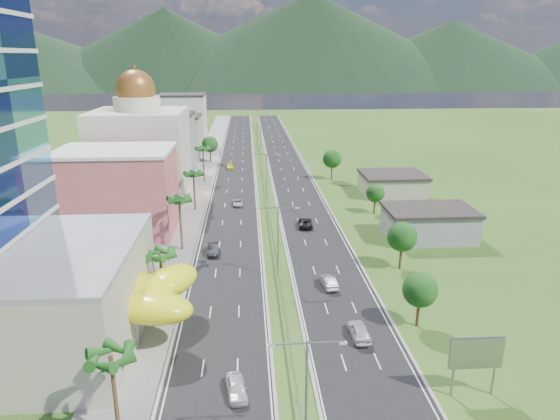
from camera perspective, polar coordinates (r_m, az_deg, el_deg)
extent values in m
plane|color=#2D5119|center=(65.72, 0.33, -11.36)|extent=(500.00, 500.00, 0.00)
cube|color=black|center=(150.91, -5.01, 5.12)|extent=(11.00, 260.00, 0.04)
cube|color=black|center=(151.33, 0.70, 5.22)|extent=(11.00, 260.00, 0.04)
cube|color=gray|center=(151.41, -8.62, 5.05)|extent=(7.00, 260.00, 0.12)
cube|color=gray|center=(133.25, -1.91, 3.83)|extent=(0.08, 216.00, 0.28)
cube|color=gray|center=(233.68, -2.80, 9.54)|extent=(0.10, 0.12, 0.70)
cylinder|color=gray|center=(41.84, 3.00, -21.10)|extent=(0.20, 0.20, 11.00)
cube|color=gray|center=(38.65, 0.93, -15.04)|extent=(2.88, 0.12, 0.12)
cube|color=gray|center=(38.96, 5.30, -14.83)|extent=(2.88, 0.12, 0.12)
cube|color=silver|center=(38.63, -1.03, -15.23)|extent=(0.60, 0.25, 0.18)
cube|color=silver|center=(39.22, 7.21, -14.84)|extent=(0.60, 0.25, 0.18)
cylinder|color=gray|center=(72.49, -0.23, -3.75)|extent=(0.20, 0.20, 11.00)
cube|color=gray|center=(70.70, -1.40, 0.24)|extent=(2.88, 0.12, 0.12)
cube|color=gray|center=(70.87, 0.92, 0.29)|extent=(2.88, 0.12, 0.12)
cube|color=silver|center=(70.69, -2.44, 0.14)|extent=(0.60, 0.25, 0.18)
cube|color=silver|center=(71.02, 1.95, 0.23)|extent=(0.60, 0.25, 0.18)
cylinder|color=gray|center=(110.73, -1.54, 3.66)|extent=(0.20, 0.20, 11.00)
cube|color=gray|center=(109.56, -2.32, 6.34)|extent=(2.88, 0.12, 0.12)
cube|color=gray|center=(109.68, -0.80, 6.36)|extent=(2.88, 0.12, 0.12)
cube|color=silver|center=(109.56, -2.99, 6.28)|extent=(0.60, 0.25, 0.18)
cube|color=silver|center=(109.77, -0.13, 6.32)|extent=(0.60, 0.25, 0.18)
cylinder|color=gray|center=(154.81, -2.23, 7.55)|extent=(0.20, 0.20, 11.00)
cube|color=gray|center=(153.98, -2.79, 9.48)|extent=(2.88, 0.12, 0.12)
cube|color=gray|center=(154.06, -1.71, 9.50)|extent=(2.88, 0.12, 0.12)
cube|color=silver|center=(153.98, -3.28, 9.44)|extent=(0.60, 0.25, 0.18)
cube|color=silver|center=(154.13, -1.23, 9.47)|extent=(0.60, 0.25, 0.18)
cylinder|color=gray|center=(199.31, -2.62, 9.71)|extent=(0.20, 0.20, 11.00)
cube|color=gray|center=(198.66, -3.06, 11.22)|extent=(2.88, 0.12, 0.12)
cube|color=gray|center=(198.72, -2.21, 11.23)|extent=(2.88, 0.12, 0.12)
cube|color=silver|center=(198.66, -3.44, 11.18)|extent=(0.60, 0.25, 0.18)
cube|color=silver|center=(198.78, -1.84, 11.21)|extent=(0.60, 0.25, 0.18)
cylinder|color=gray|center=(65.91, -21.21, -10.57)|extent=(0.50, 0.50, 4.00)
cylinder|color=gray|center=(59.88, -16.04, -12.96)|extent=(0.50, 0.50, 4.00)
cylinder|color=gray|center=(58.39, -20.60, -14.27)|extent=(0.50, 0.50, 4.00)
cylinder|color=gray|center=(63.79, -13.34, -10.77)|extent=(0.50, 0.50, 4.00)
cube|color=#C24F5C|center=(95.71, -18.09, 1.86)|extent=(20.00, 15.00, 15.00)
cube|color=beige|center=(117.03, -15.57, 6.02)|extent=(20.00, 20.00, 20.00)
cylinder|color=beige|center=(115.48, -16.03, 11.62)|extent=(10.00, 10.00, 3.00)
sphere|color=brown|center=(115.26, -16.15, 13.11)|extent=(8.40, 8.40, 8.40)
cube|color=gray|center=(141.40, -13.15, 7.22)|extent=(16.00, 15.00, 16.00)
cube|color=#A69C89|center=(163.10, -11.93, 8.04)|extent=(16.00, 15.00, 13.00)
cube|color=silver|center=(185.35, -11.02, 9.94)|extent=(16.00, 15.00, 18.00)
cylinder|color=gray|center=(53.15, 19.10, -18.01)|extent=(0.24, 0.24, 3.20)
cylinder|color=gray|center=(54.72, 23.15, -17.39)|extent=(0.24, 0.24, 3.20)
cube|color=#D85919|center=(52.30, 21.52, -14.99)|extent=(5.20, 0.35, 3.20)
cube|color=gray|center=(93.23, 16.61, -1.61)|extent=(15.00, 10.00, 5.00)
cube|color=#A69C89|center=(121.23, 12.71, 2.83)|extent=(14.00, 12.00, 4.40)
cylinder|color=#47301C|center=(46.16, -18.29, -19.86)|extent=(0.36, 0.36, 8.50)
cylinder|color=#47301C|center=(66.64, -13.33, -7.83)|extent=(0.36, 0.36, 7.50)
cylinder|color=#47301C|center=(84.75, -11.27, -1.66)|extent=(0.36, 0.36, 9.00)
cylinder|color=#47301C|center=(106.77, -9.76, 2.07)|extent=(0.36, 0.36, 8.00)
cylinder|color=#47301C|center=(130.89, -8.72, 5.09)|extent=(0.36, 0.36, 8.80)
cylinder|color=#47301C|center=(155.71, -7.96, 6.31)|extent=(0.40, 0.40, 4.90)
sphere|color=#1D5019|center=(155.15, -8.01, 7.45)|extent=(4.90, 4.90, 4.90)
cylinder|color=#47301C|center=(63.50, 15.51, -10.98)|extent=(0.40, 0.40, 4.20)
sphere|color=#1D5019|center=(62.30, 15.71, -8.79)|extent=(4.20, 4.20, 4.20)
cylinder|color=#47301C|center=(78.92, 13.63, -4.98)|extent=(0.40, 0.40, 4.55)
sphere|color=#1D5019|center=(77.89, 13.78, -2.99)|extent=(4.55, 4.55, 4.55)
cylinder|color=#47301C|center=(105.25, 10.76, 0.62)|extent=(0.40, 0.40, 3.85)
sphere|color=#1D5019|center=(104.58, 10.84, 1.92)|extent=(3.85, 3.85, 3.85)
cylinder|color=#47301C|center=(132.69, 5.93, 4.50)|extent=(0.40, 0.40, 4.90)
sphere|color=#1D5019|center=(132.04, 5.97, 5.83)|extent=(4.90, 4.90, 4.90)
imported|color=silver|center=(51.23, -5.01, -19.57)|extent=(2.42, 4.68, 1.52)
imported|color=black|center=(83.49, -7.65, -4.43)|extent=(1.88, 5.01, 1.63)
imported|color=#AFB1B7|center=(109.57, -4.85, 0.84)|extent=(2.37, 4.71, 1.28)
imported|color=yellow|center=(146.27, -5.74, 4.98)|extent=(2.56, 4.71, 1.29)
imported|color=silver|center=(60.21, 9.05, -13.48)|extent=(2.13, 5.13, 1.74)
imported|color=#96999D|center=(71.68, 5.54, -8.15)|extent=(2.23, 4.97, 1.58)
imported|color=black|center=(95.84, 2.90, -1.44)|extent=(2.92, 5.79, 1.57)
imported|color=black|center=(56.78, -11.84, -16.08)|extent=(0.56, 1.77, 1.13)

